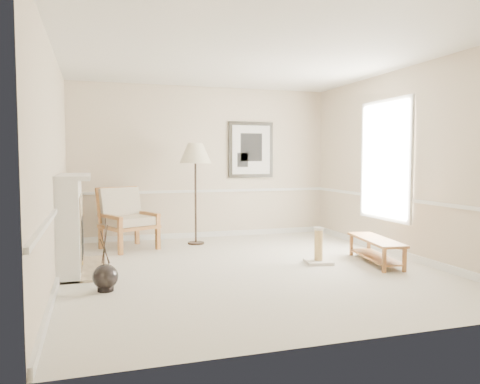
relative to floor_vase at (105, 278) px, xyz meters
name	(u,v)px	position (x,y,z in m)	size (l,w,h in m)	color
ground	(249,268)	(1.93, 0.59, -0.16)	(5.50, 5.50, 0.00)	silver
room	(257,134)	(2.07, 0.66, 1.71)	(5.04, 5.54, 2.92)	beige
fireplace	(71,224)	(-0.41, 1.19, 0.49)	(0.64, 1.64, 1.31)	white
floor_vase	(105,278)	(0.00, 0.00, 0.00)	(0.29, 0.29, 0.85)	black
armchair	(125,216)	(0.40, 2.60, 0.40)	(1.06, 1.08, 1.04)	#A15934
floor_lamp	(195,156)	(1.62, 2.64, 1.41)	(0.68, 0.68, 1.80)	black
bench	(376,247)	(3.80, 0.33, 0.08)	(0.57, 1.31, 0.36)	#A15934
scratching_post	(318,252)	(2.99, 0.56, 0.01)	(0.43, 0.43, 0.53)	silver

